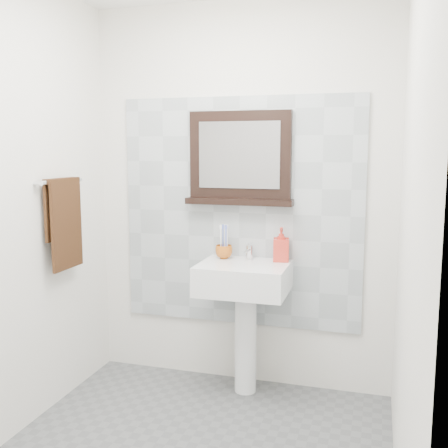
# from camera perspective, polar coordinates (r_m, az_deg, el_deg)

# --- Properties ---
(back_wall) EXTENTS (2.00, 0.01, 2.50)m
(back_wall) POSITION_cam_1_polar(r_m,az_deg,el_deg) (3.45, 1.77, 2.92)
(back_wall) COLOR silver
(back_wall) RESTS_ON ground
(front_wall) EXTENTS (2.00, 0.01, 2.50)m
(front_wall) POSITION_cam_1_polar(r_m,az_deg,el_deg) (1.45, -20.99, -4.81)
(front_wall) COLOR silver
(front_wall) RESTS_ON ground
(right_wall) EXTENTS (0.01, 2.20, 2.50)m
(right_wall) POSITION_cam_1_polar(r_m,az_deg,el_deg) (2.24, 19.60, -0.34)
(right_wall) COLOR silver
(right_wall) RESTS_ON ground
(splashback) EXTENTS (1.60, 0.02, 1.50)m
(splashback) POSITION_cam_1_polar(r_m,az_deg,el_deg) (3.44, 1.72, 1.24)
(splashback) COLOR #A6AFB3
(splashback) RESTS_ON back_wall
(pedestal_sink) EXTENTS (0.55, 0.44, 0.96)m
(pedestal_sink) POSITION_cam_1_polar(r_m,az_deg,el_deg) (3.31, 2.20, -7.41)
(pedestal_sink) COLOR white
(pedestal_sink) RESTS_ON ground
(toothbrush_cup) EXTENTS (0.13, 0.13, 0.09)m
(toothbrush_cup) POSITION_cam_1_polar(r_m,az_deg,el_deg) (3.40, -0.01, -3.04)
(toothbrush_cup) COLOR #B05514
(toothbrush_cup) RESTS_ON pedestal_sink
(toothbrushes) EXTENTS (0.05, 0.04, 0.21)m
(toothbrushes) POSITION_cam_1_polar(r_m,az_deg,el_deg) (3.39, 0.04, -1.71)
(toothbrushes) COLOR white
(toothbrushes) RESTS_ON toothbrush_cup
(soap_dispenser) EXTENTS (0.11, 0.11, 0.22)m
(soap_dispenser) POSITION_cam_1_polar(r_m,az_deg,el_deg) (3.33, 6.24, -2.22)
(soap_dispenser) COLOR red
(soap_dispenser) RESTS_ON pedestal_sink
(framed_mirror) EXTENTS (0.71, 0.11, 0.60)m
(framed_mirror) POSITION_cam_1_polar(r_m,az_deg,el_deg) (3.39, 1.74, 6.94)
(framed_mirror) COLOR black
(framed_mirror) RESTS_ON back_wall
(towel_bar) EXTENTS (0.07, 0.40, 0.03)m
(towel_bar) POSITION_cam_1_polar(r_m,az_deg,el_deg) (3.28, -17.29, 4.45)
(towel_bar) COLOR silver
(towel_bar) RESTS_ON left_wall
(hand_towel) EXTENTS (0.06, 0.30, 0.55)m
(hand_towel) POSITION_cam_1_polar(r_m,az_deg,el_deg) (3.30, -17.03, 0.81)
(hand_towel) COLOR #311B0D
(hand_towel) RESTS_ON towel_bar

